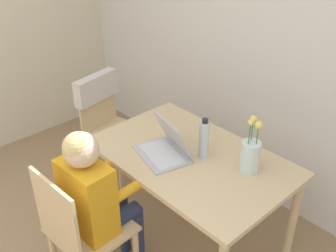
% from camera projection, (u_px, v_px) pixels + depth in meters
% --- Properties ---
extents(wall_back, '(6.40, 0.05, 2.50)m').
position_uv_depth(wall_back, '(305.00, 44.00, 2.42)').
color(wall_back, silver).
rests_on(wall_back, ground_plane).
extents(dining_table, '(1.19, 0.76, 0.71)m').
position_uv_depth(dining_table, '(190.00, 167.00, 2.37)').
color(dining_table, '#D6B784').
rests_on(dining_table, ground_plane).
extents(chair_occupied, '(0.42, 0.42, 0.87)m').
position_uv_depth(chair_occupied, '(81.00, 233.00, 2.15)').
color(chair_occupied, '#D6B784').
rests_on(chair_occupied, ground_plane).
extents(chair_spare, '(0.50, 0.47, 0.88)m').
position_uv_depth(chair_spare, '(105.00, 112.00, 3.06)').
color(chair_spare, '#D6B784').
rests_on(chair_spare, ground_plane).
extents(person_seated, '(0.33, 0.44, 1.06)m').
position_uv_depth(person_seated, '(95.00, 193.00, 2.11)').
color(person_seated, orange).
rests_on(person_seated, ground_plane).
extents(laptop, '(0.38, 0.32, 0.23)m').
position_uv_depth(laptop, '(166.00, 146.00, 2.31)').
color(laptop, '#B2B2B7').
rests_on(laptop, dining_table).
extents(flower_vase, '(0.11, 0.11, 0.33)m').
position_uv_depth(flower_vase, '(250.00, 154.00, 2.14)').
color(flower_vase, silver).
rests_on(flower_vase, dining_table).
extents(water_bottle, '(0.06, 0.06, 0.25)m').
position_uv_depth(water_bottle, '(204.00, 139.00, 2.25)').
color(water_bottle, silver).
rests_on(water_bottle, dining_table).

